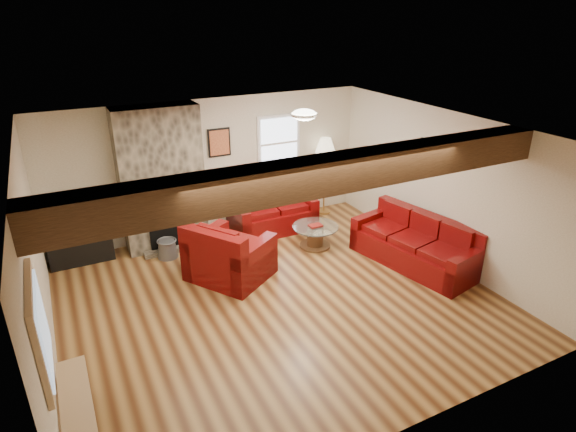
{
  "coord_description": "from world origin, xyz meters",
  "views": [
    {
      "loc": [
        -2.6,
        -5.44,
        3.97
      ],
      "look_at": [
        0.37,
        0.4,
        1.1
      ],
      "focal_mm": 30.0,
      "sensor_mm": 36.0,
      "label": 1
    }
  ],
  "objects_px": {
    "sofa_three": "(415,242)",
    "television": "(75,220)",
    "tv_cabinet": "(81,248)",
    "loveseat": "(272,209)",
    "coffee_table": "(315,236)",
    "floor_lamp": "(325,149)",
    "armchair_red": "(230,250)"
  },
  "relations": [
    {
      "from": "coffee_table",
      "to": "floor_lamp",
      "type": "bearing_deg",
      "value": 53.61
    },
    {
      "from": "loveseat",
      "to": "tv_cabinet",
      "type": "bearing_deg",
      "value": 175.6
    },
    {
      "from": "tv_cabinet",
      "to": "television",
      "type": "height_order",
      "value": "television"
    },
    {
      "from": "loveseat",
      "to": "armchair_red",
      "type": "relative_size",
      "value": 1.36
    },
    {
      "from": "armchair_red",
      "to": "sofa_three",
      "type": "bearing_deg",
      "value": -142.32
    },
    {
      "from": "sofa_three",
      "to": "television",
      "type": "bearing_deg",
      "value": -129.42
    },
    {
      "from": "sofa_three",
      "to": "coffee_table",
      "type": "height_order",
      "value": "sofa_three"
    },
    {
      "from": "tv_cabinet",
      "to": "loveseat",
      "type": "bearing_deg",
      "value": -5.02
    },
    {
      "from": "loveseat",
      "to": "armchair_red",
      "type": "distance_m",
      "value": 1.88
    },
    {
      "from": "coffee_table",
      "to": "tv_cabinet",
      "type": "height_order",
      "value": "tv_cabinet"
    },
    {
      "from": "armchair_red",
      "to": "coffee_table",
      "type": "distance_m",
      "value": 1.76
    },
    {
      "from": "loveseat",
      "to": "tv_cabinet",
      "type": "distance_m",
      "value": 3.43
    },
    {
      "from": "sofa_three",
      "to": "television",
      "type": "relative_size",
      "value": 2.39
    },
    {
      "from": "loveseat",
      "to": "armchair_red",
      "type": "height_order",
      "value": "armchair_red"
    },
    {
      "from": "armchair_red",
      "to": "television",
      "type": "bearing_deg",
      "value": 19.24
    },
    {
      "from": "sofa_three",
      "to": "tv_cabinet",
      "type": "xyz_separation_m",
      "value": [
        -4.93,
        2.61,
        -0.16
      ]
    },
    {
      "from": "coffee_table",
      "to": "floor_lamp",
      "type": "relative_size",
      "value": 0.51
    },
    {
      "from": "loveseat",
      "to": "tv_cabinet",
      "type": "relative_size",
      "value": 1.55
    },
    {
      "from": "coffee_table",
      "to": "floor_lamp",
      "type": "xyz_separation_m",
      "value": [
        0.94,
        1.28,
        1.16
      ]
    },
    {
      "from": "coffee_table",
      "to": "floor_lamp",
      "type": "height_order",
      "value": "floor_lamp"
    },
    {
      "from": "loveseat",
      "to": "coffee_table",
      "type": "relative_size",
      "value": 1.92
    },
    {
      "from": "television",
      "to": "floor_lamp",
      "type": "relative_size",
      "value": 0.56
    },
    {
      "from": "sofa_three",
      "to": "loveseat",
      "type": "height_order",
      "value": "loveseat"
    },
    {
      "from": "television",
      "to": "coffee_table",
      "type": "bearing_deg",
      "value": -19.25
    },
    {
      "from": "loveseat",
      "to": "coffee_table",
      "type": "height_order",
      "value": "loveseat"
    },
    {
      "from": "loveseat",
      "to": "tv_cabinet",
      "type": "height_order",
      "value": "loveseat"
    },
    {
      "from": "tv_cabinet",
      "to": "television",
      "type": "bearing_deg",
      "value": 0.0
    },
    {
      "from": "coffee_table",
      "to": "television",
      "type": "height_order",
      "value": "television"
    },
    {
      "from": "floor_lamp",
      "to": "sofa_three",
      "type": "bearing_deg",
      "value": -85.34
    },
    {
      "from": "armchair_red",
      "to": "coffee_table",
      "type": "height_order",
      "value": "armchair_red"
    },
    {
      "from": "coffee_table",
      "to": "loveseat",
      "type": "bearing_deg",
      "value": 109.55
    },
    {
      "from": "coffee_table",
      "to": "television",
      "type": "relative_size",
      "value": 0.92
    }
  ]
}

